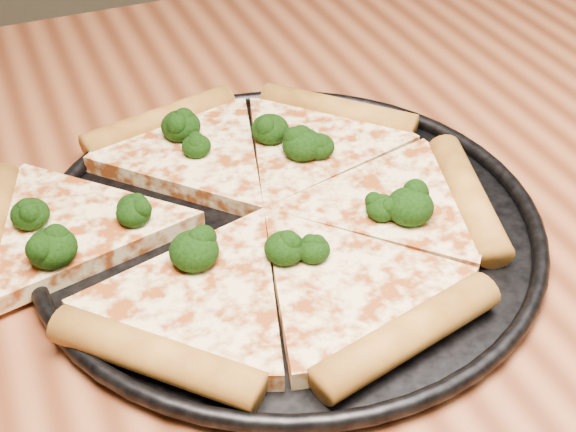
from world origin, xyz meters
name	(u,v)px	position (x,y,z in m)	size (l,w,h in m)	color
dining_table	(367,268)	(0.00, 0.00, 0.66)	(1.20, 0.90, 0.75)	brown
pizza_pan	(288,224)	(-0.09, -0.03, 0.76)	(0.40, 0.40, 0.02)	black
pizza	(254,212)	(-0.11, -0.01, 0.77)	(0.43, 0.38, 0.03)	#FFDE9C
broccoli_florets	(230,191)	(-0.13, 0.01, 0.78)	(0.30, 0.22, 0.03)	black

